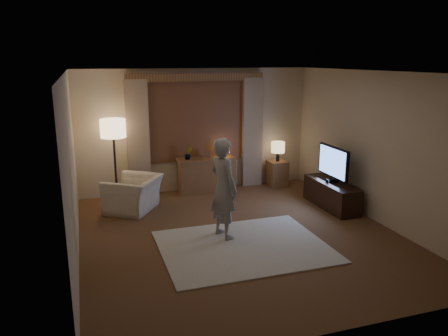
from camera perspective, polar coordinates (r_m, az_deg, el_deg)
name	(u,v)px	position (r m, az deg, el deg)	size (l,w,h in m)	color
room	(230,149)	(7.25, 0.83, 2.48)	(5.04, 5.54, 2.64)	brown
rug	(244,246)	(6.78, 2.56, -10.19)	(2.50, 2.00, 0.02)	beige
sideboard	(207,176)	(9.38, -2.26, -0.99)	(1.20, 0.40, 0.70)	brown
picture_frame	(207,155)	(9.28, -2.28, 1.69)	(0.16, 0.02, 0.20)	brown
plant	(188,154)	(9.17, -4.69, 1.82)	(0.17, 0.13, 0.30)	#999999
table_lamp_sideboard	(225,149)	(9.37, 0.07, 2.44)	(0.22, 0.22, 0.30)	black
floor_lamp	(113,133)	(8.69, -14.26, 4.46)	(0.49, 0.49, 1.67)	black
armchair	(134,194)	(8.39, -11.74, -3.35)	(0.99, 0.86, 0.64)	beige
side_table	(277,173)	(9.91, 6.96, -0.68)	(0.40, 0.40, 0.56)	brown
table_lamp_side	(278,148)	(9.78, 7.06, 2.65)	(0.30, 0.30, 0.44)	black
tv_stand	(331,195)	(8.66, 13.85, -3.40)	(0.45, 1.40, 0.50)	black
tv	(333,163)	(8.49, 14.09, 0.66)	(0.23, 0.96, 0.69)	black
person	(224,188)	(6.84, -0.06, -2.65)	(0.59, 0.38, 1.61)	#B1ADA3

